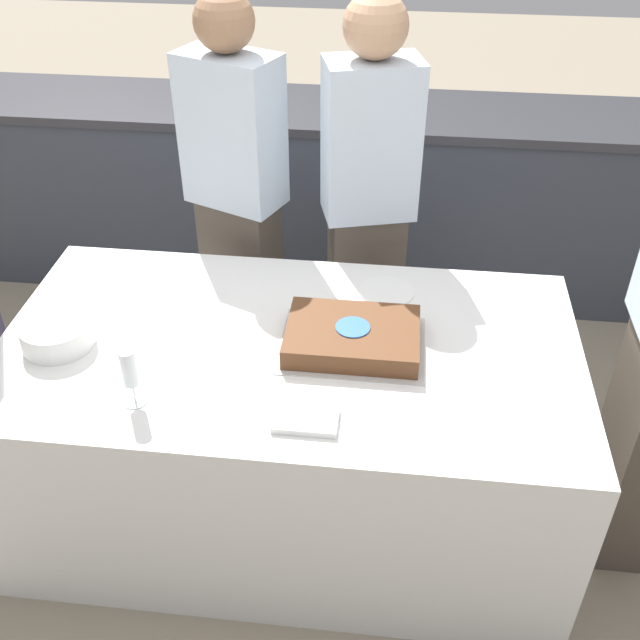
{
  "coord_description": "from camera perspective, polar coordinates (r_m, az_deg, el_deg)",
  "views": [
    {
      "loc": [
        0.3,
        -1.79,
        2.18
      ],
      "look_at": [
        0.1,
        0.0,
        0.85
      ],
      "focal_mm": 42.0,
      "sensor_mm": 36.0,
      "label": 1
    }
  ],
  "objects": [
    {
      "name": "plate_stack",
      "position": [
        2.42,
        -19.4,
        -0.97
      ],
      "size": [
        0.22,
        0.22,
        0.08
      ],
      "color": "white",
      "rests_on": "dining_table"
    },
    {
      "name": "dining_table",
      "position": [
        2.56,
        -2.21,
        -8.42
      ],
      "size": [
        1.8,
        0.98,
        0.75
      ],
      "color": "silver",
      "rests_on": "ground_plane"
    },
    {
      "name": "person_standing_back",
      "position": [
        2.9,
        -6.31,
        8.81
      ],
      "size": [
        0.4,
        0.32,
        1.62
      ],
      "rotation": [
        0.0,
        0.0,
        2.74
      ],
      "color": "#4C4238",
      "rests_on": "ground_plane"
    },
    {
      "name": "back_counter",
      "position": [
        3.78,
        1.25,
        9.41
      ],
      "size": [
        4.4,
        0.58,
        0.92
      ],
      "color": "#333842",
      "rests_on": "ground_plane"
    },
    {
      "name": "side_plate_near_cake",
      "position": [
        2.55,
        5.11,
        2.19
      ],
      "size": [
        0.19,
        0.19,
        0.0
      ],
      "color": "white",
      "rests_on": "dining_table"
    },
    {
      "name": "wine_glass",
      "position": [
        2.1,
        -14.32,
        -3.73
      ],
      "size": [
        0.06,
        0.06,
        0.18
      ],
      "color": "white",
      "rests_on": "dining_table"
    },
    {
      "name": "person_cutting_cake",
      "position": [
        2.83,
        3.67,
        8.54
      ],
      "size": [
        0.37,
        0.28,
        1.62
      ],
      "rotation": [
        0.0,
        0.0,
        -2.87
      ],
      "color": "#4C4238",
      "rests_on": "ground_plane"
    },
    {
      "name": "ground_plane",
      "position": [
        2.84,
        -2.03,
        -13.78
      ],
      "size": [
        14.0,
        14.0,
        0.0
      ],
      "primitive_type": "plane",
      "color": "gray"
    },
    {
      "name": "utensil_pile",
      "position": [
        2.04,
        -1.1,
        -7.59
      ],
      "size": [
        0.18,
        0.11,
        0.02
      ],
      "color": "white",
      "rests_on": "dining_table"
    },
    {
      "name": "cake",
      "position": [
        2.28,
        2.49,
        -1.3
      ],
      "size": [
        0.44,
        0.33,
        0.07
      ],
      "color": "#B7B2AD",
      "rests_on": "dining_table"
    }
  ]
}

